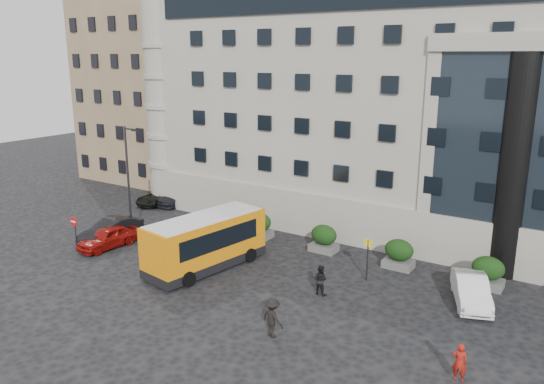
% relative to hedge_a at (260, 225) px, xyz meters
% --- Properties ---
extents(ground, '(120.00, 120.00, 0.00)m').
position_rel_hedge_a_xyz_m(ground, '(4.00, -7.80, -0.93)').
color(ground, black).
rests_on(ground, ground).
extents(civic_building, '(44.00, 24.00, 18.00)m').
position_rel_hedge_a_xyz_m(civic_building, '(10.00, 14.20, 8.07)').
color(civic_building, '#9A9688').
rests_on(civic_building, ground).
extents(entrance_column, '(1.80, 1.80, 13.00)m').
position_rel_hedge_a_xyz_m(entrance_column, '(16.00, 2.50, 5.57)').
color(entrance_column, black).
rests_on(entrance_column, ground).
extents(apartment_near, '(14.00, 14.00, 20.00)m').
position_rel_hedge_a_xyz_m(apartment_near, '(-20.00, 12.20, 9.07)').
color(apartment_near, '#7F674A').
rests_on(apartment_near, ground).
extents(apartment_far, '(13.00, 13.00, 22.00)m').
position_rel_hedge_a_xyz_m(apartment_far, '(-23.00, 30.20, 10.07)').
color(apartment_far, '#816A4B').
rests_on(apartment_far, ground).
extents(hedge_a, '(1.80, 1.26, 1.84)m').
position_rel_hedge_a_xyz_m(hedge_a, '(0.00, 0.00, 0.00)').
color(hedge_a, '#575755').
rests_on(hedge_a, ground).
extents(hedge_b, '(1.80, 1.26, 1.84)m').
position_rel_hedge_a_xyz_m(hedge_b, '(5.20, 0.00, 0.00)').
color(hedge_b, '#575755').
rests_on(hedge_b, ground).
extents(hedge_c, '(1.80, 1.26, 1.84)m').
position_rel_hedge_a_xyz_m(hedge_c, '(10.40, 0.00, 0.00)').
color(hedge_c, '#575755').
rests_on(hedge_c, ground).
extents(hedge_d, '(1.80, 1.26, 1.84)m').
position_rel_hedge_a_xyz_m(hedge_d, '(15.60, 0.00, 0.00)').
color(hedge_d, '#575755').
rests_on(hedge_d, ground).
extents(street_lamp, '(1.16, 0.18, 8.00)m').
position_rel_hedge_a_xyz_m(street_lamp, '(-7.94, -4.80, 3.44)').
color(street_lamp, '#262628').
rests_on(street_lamp, ground).
extents(bus_stop_sign, '(0.50, 0.08, 2.52)m').
position_rel_hedge_a_xyz_m(bus_stop_sign, '(9.50, -2.80, 0.80)').
color(bus_stop_sign, '#262628').
rests_on(bus_stop_sign, ground).
extents(no_entry_sign, '(0.64, 0.16, 2.32)m').
position_rel_hedge_a_xyz_m(no_entry_sign, '(-9.00, -8.84, 0.72)').
color(no_entry_sign, '#262628').
rests_on(no_entry_sign, ground).
extents(minibus, '(3.96, 8.21, 3.29)m').
position_rel_hedge_a_xyz_m(minibus, '(0.42, -6.47, 0.88)').
color(minibus, orange).
rests_on(minibus, ground).
extents(red_truck, '(3.44, 5.93, 3.00)m').
position_rel_hedge_a_xyz_m(red_truck, '(-9.51, 5.14, 0.61)').
color(red_truck, maroon).
rests_on(red_truck, ground).
extents(parked_car_a, '(2.02, 4.42, 1.47)m').
position_rel_hedge_a_xyz_m(parked_car_a, '(-7.50, -7.40, -0.19)').
color(parked_car_a, maroon).
rests_on(parked_car_a, ground).
extents(parked_car_b, '(1.69, 4.80, 1.58)m').
position_rel_hedge_a_xyz_m(parked_car_b, '(-8.36, -6.36, -0.14)').
color(parked_car_b, black).
rests_on(parked_car_b, ground).
extents(parked_car_c, '(2.62, 5.58, 1.57)m').
position_rel_hedge_a_xyz_m(parked_car_c, '(-10.89, 3.78, -0.14)').
color(parked_car_c, black).
rests_on(parked_car_c, ground).
extents(parked_car_d, '(2.20, 4.49, 1.23)m').
position_rel_hedge_a_xyz_m(parked_car_d, '(-12.47, 2.39, -0.31)').
color(parked_car_d, black).
rests_on(parked_car_d, ground).
extents(white_taxi, '(3.16, 4.84, 1.51)m').
position_rel_hedge_a_xyz_m(white_taxi, '(15.31, -2.58, -0.18)').
color(white_taxi, white).
rests_on(white_taxi, ground).
extents(pedestrian_a, '(0.65, 0.46, 1.67)m').
position_rel_hedge_a_xyz_m(pedestrian_a, '(16.56, -9.97, -0.09)').
color(pedestrian_a, '#9D190F').
rests_on(pedestrian_a, ground).
extents(pedestrian_b, '(0.84, 0.66, 1.70)m').
position_rel_hedge_a_xyz_m(pedestrian_b, '(8.09, -5.94, -0.08)').
color(pedestrian_b, black).
rests_on(pedestrian_b, ground).
extents(pedestrian_c, '(1.36, 0.97, 1.90)m').
position_rel_hedge_a_xyz_m(pedestrian_c, '(8.34, -11.14, 0.02)').
color(pedestrian_c, black).
rests_on(pedestrian_c, ground).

